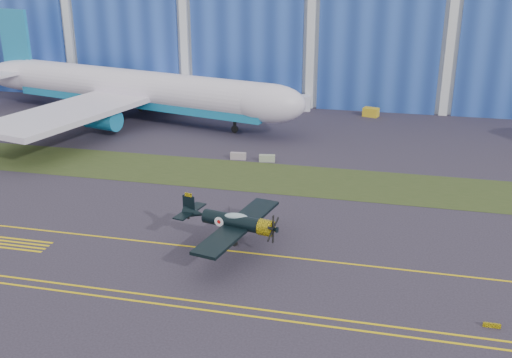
% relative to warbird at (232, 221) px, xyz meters
% --- Properties ---
extents(ground, '(260.00, 260.00, 0.00)m').
position_rel_warbird_xyz_m(ground, '(-1.31, 5.04, -2.94)').
color(ground, '#342D3C').
rests_on(ground, ground).
extents(grass_median, '(260.00, 10.00, 0.02)m').
position_rel_warbird_xyz_m(grass_median, '(-1.31, 19.04, -2.92)').
color(grass_median, '#475128').
rests_on(grass_median, ground).
extents(hangar, '(220.00, 45.70, 30.00)m').
position_rel_warbird_xyz_m(hangar, '(-1.31, 76.83, 12.02)').
color(hangar, silver).
rests_on(hangar, ground).
extents(taxiway_centreline, '(200.00, 0.20, 0.02)m').
position_rel_warbird_xyz_m(taxiway_centreline, '(-1.31, 0.04, -2.93)').
color(taxiway_centreline, yellow).
rests_on(taxiway_centreline, ground).
extents(edge_line_near, '(80.00, 0.20, 0.02)m').
position_rel_warbird_xyz_m(edge_line_near, '(-1.31, -9.46, -2.93)').
color(edge_line_near, yellow).
rests_on(edge_line_near, ground).
extents(edge_line_far, '(80.00, 0.20, 0.02)m').
position_rel_warbird_xyz_m(edge_line_far, '(-1.31, -8.46, -2.93)').
color(edge_line_far, yellow).
rests_on(edge_line_far, ground).
extents(hold_short_ladder, '(6.00, 2.40, 0.02)m').
position_rel_warbird_xyz_m(hold_short_ladder, '(-19.31, -3.06, -2.93)').
color(hold_short_ladder, yellow).
rests_on(hold_short_ladder, ground).
extents(guard_board_right, '(1.20, 0.15, 0.35)m').
position_rel_warbird_xyz_m(guard_board_right, '(20.69, -6.96, -2.76)').
color(guard_board_right, yellow).
rests_on(guard_board_right, ground).
extents(warbird, '(12.58, 14.21, 3.67)m').
position_rel_warbird_xyz_m(warbird, '(0.00, 0.00, 0.00)').
color(warbird, black).
rests_on(warbird, ground).
extents(jetliner, '(74.30, 67.28, 22.05)m').
position_rel_warbird_xyz_m(jetliner, '(-26.64, 40.75, 8.09)').
color(jetliner, silver).
rests_on(jetliner, ground).
extents(shipping_container, '(5.86, 2.88, 2.45)m').
position_rel_warbird_xyz_m(shipping_container, '(-3.63, 52.26, -1.72)').
color(shipping_container, white).
rests_on(shipping_container, ground).
extents(tug, '(2.74, 2.13, 1.41)m').
position_rel_warbird_xyz_m(tug, '(9.31, 50.71, -2.23)').
color(tug, gold).
rests_on(tug, ground).
extents(barrier_a, '(2.05, 0.80, 0.90)m').
position_rel_warbird_xyz_m(barrier_a, '(-6.01, 24.69, -2.49)').
color(barrier_a, '#9E8B98').
rests_on(barrier_a, ground).
extents(barrier_b, '(2.07, 0.93, 0.90)m').
position_rel_warbird_xyz_m(barrier_b, '(-2.23, 24.65, -2.49)').
color(barrier_b, gray).
rests_on(barrier_b, ground).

